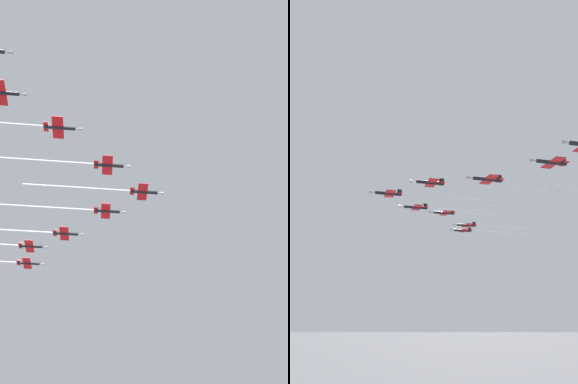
# 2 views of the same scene
# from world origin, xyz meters

# --- Properties ---
(jet_lead) EXTENTS (41.77, 35.53, 2.74)m
(jet_lead) POSITION_xyz_m (9.45, 11.52, 116.77)
(jet_lead) COLOR black
(jet_port_inner) EXTENTS (43.95, 37.37, 2.74)m
(jet_port_inner) POSITION_xyz_m (6.85, 31.83, 117.76)
(jet_port_inner) COLOR black
(jet_starboard_inner) EXTENTS (36.56, 31.12, 2.74)m
(jet_starboard_inner) POSITION_xyz_m (-7.94, 8.10, 115.78)
(jet_starboard_inner) COLOR black
(jet_port_outer) EXTENTS (35.15, 29.93, 2.74)m
(jet_port_outer) POSITION_xyz_m (6.35, 50.38, 115.63)
(jet_port_outer) COLOR black
(jet_starboard_outer) EXTENTS (42.94, 36.52, 2.74)m
(jet_starboard_outer) POSITION_xyz_m (-32.60, 10.81, 117.90)
(jet_starboard_outer) COLOR black
(jet_port_trail) EXTENTS (44.99, 38.25, 2.74)m
(jet_port_trail) POSITION_xyz_m (-55.01, 11.63, 115.59)
(jet_port_trail) COLOR black
(jet_tail_end) EXTENTS (44.31, 37.68, 2.74)m
(jet_tail_end) POSITION_xyz_m (-65.56, 2.43, 115.65)
(jet_tail_end) COLOR black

